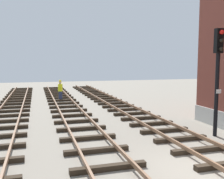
% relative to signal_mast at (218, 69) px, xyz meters
% --- Properties ---
extents(ground_plane, '(80.00, 80.00, 0.00)m').
position_rel_signal_mast_xyz_m(ground_plane, '(-3.05, -3.19, -3.12)').
color(ground_plane, gray).
extents(track_centre, '(2.50, 57.81, 0.32)m').
position_rel_signal_mast_xyz_m(track_centre, '(-5.80, -3.19, -2.98)').
color(track_centre, '#2D2319').
rests_on(track_centre, ground).
extents(signal_mast, '(0.36, 0.40, 4.93)m').
position_rel_signal_mast_xyz_m(signal_mast, '(0.00, 0.00, 0.00)').
color(signal_mast, black).
rests_on(signal_mast, ground).
extents(track_worker_foreground, '(0.40, 0.40, 1.87)m').
position_rel_signal_mast_xyz_m(track_worker_foreground, '(-5.88, 13.47, -2.19)').
color(track_worker_foreground, '#262D4C').
rests_on(track_worker_foreground, ground).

